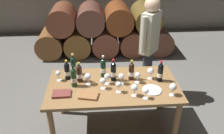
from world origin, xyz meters
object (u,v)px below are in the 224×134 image
wine_glass_0 (107,77)px  wine_glass_9 (88,77)px  wine_glass_5 (134,88)px  wine_glass_3 (103,81)px  wine_bottle_6 (160,72)px  wine_glass_1 (151,71)px  wine_bottle_3 (131,71)px  wine_bottle_1 (73,66)px  wine_glass_4 (137,76)px  leather_ledger (89,96)px  wine_bottle_2 (113,71)px  wine_bottle_4 (79,73)px  wine_bottle_5 (67,71)px  sommelier_presenting (149,41)px  wine_glass_8 (173,87)px  serving_plate (152,90)px  wine_glass_10 (58,74)px  dining_table (113,90)px  wine_bottle_0 (74,77)px  wine_glass_2 (119,85)px  wine_glass_7 (121,77)px  tasting_notebook (62,94)px  wine_glass_6 (146,91)px  wine_bottle_7 (103,68)px

wine_glass_0 → wine_glass_9: wine_glass_9 is taller
wine_glass_5 → wine_glass_3: bearing=154.1°
wine_bottle_6 → wine_glass_1: wine_bottle_6 is taller
wine_bottle_3 → wine_bottle_1: bearing=166.4°
wine_glass_4 → leather_ledger: bearing=-157.5°
wine_bottle_2 → wine_glass_1: size_ratio=1.95×
wine_bottle_4 → wine_glass_5: (0.67, -0.37, -0.01)m
wine_bottle_5 → sommelier_presenting: sommelier_presenting is taller
wine_glass_8 → serving_plate: 0.27m
wine_bottle_2 → wine_bottle_6: size_ratio=1.06×
wine_glass_9 → wine_glass_10: wine_glass_9 is taller
dining_table → wine_bottle_5: wine_bottle_5 is taller
wine_bottle_0 → wine_glass_3: size_ratio=2.02×
wine_glass_5 → leather_ledger: size_ratio=0.72×
wine_bottle_2 → wine_glass_10: 0.73m
wine_bottle_6 → dining_table: bearing=-175.8°
wine_glass_0 → leather_ledger: wine_glass_0 is taller
serving_plate → wine_glass_0: bearing=160.8°
wine_bottle_6 → wine_glass_2: size_ratio=2.02×
wine_glass_1 → wine_glass_7: (-0.40, -0.10, -0.01)m
wine_bottle_1 → wine_glass_8: 1.35m
wine_bottle_6 → leather_ledger: 0.98m
wine_bottle_0 → wine_glass_2: wine_bottle_0 is taller
wine_bottle_2 → wine_glass_9: size_ratio=1.94×
wine_bottle_0 → wine_bottle_1: bearing=95.0°
wine_bottle_1 → tasting_notebook: wine_bottle_1 is taller
wine_bottle_6 → wine_glass_10: 1.34m
wine_bottle_3 → wine_bottle_4: (-0.69, -0.00, -0.00)m
dining_table → leather_ledger: leather_ledger is taller
dining_table → wine_glass_2: (0.05, -0.17, 0.20)m
wine_bottle_6 → tasting_notebook: size_ratio=1.37×
wine_bottle_1 → wine_bottle_2: size_ratio=0.99×
wine_glass_6 → wine_bottle_0: bearing=159.2°
wine_bottle_0 → wine_glass_10: wine_bottle_0 is taller
wine_glass_8 → wine_bottle_2: bearing=150.6°
wine_glass_6 → sommelier_presenting: size_ratio=0.08×
wine_glass_3 → leather_ledger: (-0.18, -0.16, -0.09)m
wine_bottle_1 → wine_glass_6: size_ratio=2.21×
wine_bottle_7 → wine_bottle_2: bearing=-40.6°
wine_bottle_0 → wine_glass_8: wine_bottle_0 is taller
wine_glass_8 → wine_glass_9: size_ratio=0.99×
wine_bottle_4 → sommelier_presenting: 1.24m
wine_bottle_2 → wine_glass_5: bearing=-58.6°
sommelier_presenting → wine_glass_6: bearing=-103.5°
dining_table → wine_glass_7: size_ratio=11.13×
wine_bottle_1 → wine_glass_0: (0.45, -0.28, -0.03)m
wine_bottle_5 → leather_ledger: wine_bottle_5 is taller
wine_bottle_3 → wine_glass_9: wine_bottle_3 is taller
wine_glass_10 → tasting_notebook: wine_glass_10 is taller
wine_bottle_6 → wine_glass_9: bearing=-178.9°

